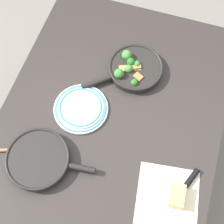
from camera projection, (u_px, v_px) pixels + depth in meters
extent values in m
plane|color=slate|center=(112.00, 160.00, 2.07)|extent=(14.00, 14.00, 0.00)
cube|color=#2D2826|center=(112.00, 115.00, 1.39)|extent=(1.26, 0.96, 0.03)
cylinder|color=#BCBCC1|center=(77.00, 44.00, 2.01)|extent=(0.05, 0.05, 0.72)
cylinder|color=#BCBCC1|center=(206.00, 78.00, 1.91)|extent=(0.05, 0.05, 0.72)
cylinder|color=black|center=(136.00, 69.00, 1.46)|extent=(0.25, 0.25, 0.04)
torus|color=black|center=(136.00, 67.00, 1.44)|extent=(0.25, 0.25, 0.01)
cylinder|color=black|center=(96.00, 82.00, 1.42)|extent=(0.11, 0.13, 0.02)
cylinder|color=#357027|center=(128.00, 71.00, 1.45)|extent=(0.01, 0.01, 0.02)
sphere|color=#428438|center=(128.00, 69.00, 1.43)|extent=(0.04, 0.04, 0.04)
cylinder|color=#357027|center=(127.00, 59.00, 1.47)|extent=(0.02, 0.02, 0.03)
sphere|color=#428438|center=(127.00, 55.00, 1.45)|extent=(0.05, 0.05, 0.05)
cylinder|color=#2C6823|center=(136.00, 67.00, 1.46)|extent=(0.01, 0.01, 0.02)
sphere|color=#387A33|center=(137.00, 64.00, 1.44)|extent=(0.03, 0.03, 0.03)
cylinder|color=#2C6823|center=(119.00, 77.00, 1.43)|extent=(0.02, 0.02, 0.02)
sphere|color=#387A33|center=(119.00, 74.00, 1.41)|extent=(0.04, 0.04, 0.04)
cylinder|color=#205218|center=(131.00, 65.00, 1.46)|extent=(0.01, 0.01, 0.02)
sphere|color=#286023|center=(131.00, 62.00, 1.44)|extent=(0.04, 0.04, 0.04)
cylinder|color=#245B1C|center=(134.00, 85.00, 1.42)|extent=(0.01, 0.01, 0.02)
sphere|color=#2D6B28|center=(134.00, 82.00, 1.40)|extent=(0.03, 0.03, 0.03)
cylinder|color=#2C6823|center=(127.00, 60.00, 1.47)|extent=(0.01, 0.01, 0.02)
sphere|color=#387A33|center=(128.00, 58.00, 1.45)|extent=(0.03, 0.03, 0.03)
cube|color=#9E703D|center=(138.00, 78.00, 1.43)|extent=(0.04, 0.05, 0.03)
cube|color=#AD7F4C|center=(123.00, 70.00, 1.44)|extent=(0.04, 0.05, 0.03)
cube|color=#AD7F4C|center=(133.00, 68.00, 1.45)|extent=(0.04, 0.04, 0.03)
cube|color=#AD7F4C|center=(139.00, 70.00, 1.45)|extent=(0.03, 0.03, 0.02)
cube|color=#9E703D|center=(136.00, 68.00, 1.45)|extent=(0.05, 0.05, 0.04)
cube|color=#AD7F4C|center=(138.00, 69.00, 1.45)|extent=(0.04, 0.03, 0.03)
cylinder|color=black|center=(38.00, 159.00, 1.27)|extent=(0.26, 0.26, 0.04)
torus|color=black|center=(37.00, 158.00, 1.26)|extent=(0.26, 0.26, 0.01)
cylinder|color=black|center=(82.00, 168.00, 1.25)|extent=(0.04, 0.11, 0.02)
cylinder|color=#E5CC60|center=(38.00, 160.00, 1.28)|extent=(0.21, 0.21, 0.02)
ellipsoid|color=#996B42|center=(34.00, 149.00, 1.31)|extent=(0.06, 0.07, 0.02)
cube|color=beige|center=(166.00, 207.00, 1.22)|extent=(0.36, 0.28, 0.00)
cube|color=silver|center=(170.00, 208.00, 1.21)|extent=(0.21, 0.11, 0.01)
cylinder|color=black|center=(192.00, 178.00, 1.25)|extent=(0.09, 0.05, 0.02)
cube|color=#EACC66|center=(176.00, 196.00, 1.21)|extent=(0.09, 0.06, 0.06)
cylinder|color=white|center=(81.00, 109.00, 1.38)|extent=(0.24, 0.24, 0.01)
torus|color=teal|center=(81.00, 108.00, 1.38)|extent=(0.23, 0.23, 0.01)
cylinder|color=white|center=(81.00, 108.00, 1.37)|extent=(0.20, 0.20, 0.01)
torus|color=teal|center=(81.00, 107.00, 1.37)|extent=(0.19, 0.19, 0.01)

